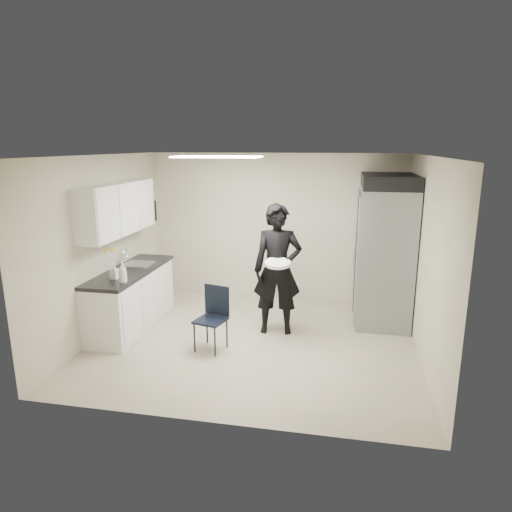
% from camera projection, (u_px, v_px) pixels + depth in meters
% --- Properties ---
extents(floor, '(4.50, 4.50, 0.00)m').
position_uv_depth(floor, '(254.00, 341.00, 6.52)').
color(floor, tan).
rests_on(floor, ground).
extents(ceiling, '(4.50, 4.50, 0.00)m').
position_uv_depth(ceiling, '(254.00, 156.00, 5.90)').
color(ceiling, white).
rests_on(ceiling, back_wall).
extents(back_wall, '(4.50, 0.00, 4.50)m').
position_uv_depth(back_wall, '(276.00, 228.00, 8.12)').
color(back_wall, beige).
rests_on(back_wall, floor).
extents(left_wall, '(0.00, 4.00, 4.00)m').
position_uv_depth(left_wall, '(102.00, 246.00, 6.63)').
color(left_wall, beige).
rests_on(left_wall, floor).
extents(right_wall, '(0.00, 4.00, 4.00)m').
position_uv_depth(right_wall, '(427.00, 261.00, 5.79)').
color(right_wall, beige).
rests_on(right_wall, floor).
extents(ceiling_panel, '(1.20, 0.60, 0.02)m').
position_uv_depth(ceiling_panel, '(217.00, 157.00, 6.40)').
color(ceiling_panel, white).
rests_on(ceiling_panel, ceiling).
extents(lower_counter, '(0.60, 1.90, 0.86)m').
position_uv_depth(lower_counter, '(132.00, 300.00, 6.97)').
color(lower_counter, silver).
rests_on(lower_counter, floor).
extents(countertop, '(0.64, 1.95, 0.05)m').
position_uv_depth(countertop, '(130.00, 271.00, 6.86)').
color(countertop, black).
rests_on(countertop, lower_counter).
extents(sink, '(0.42, 0.40, 0.14)m').
position_uv_depth(sink, '(138.00, 268.00, 7.10)').
color(sink, gray).
rests_on(sink, countertop).
extents(faucet, '(0.02, 0.02, 0.24)m').
position_uv_depth(faucet, '(126.00, 258.00, 7.10)').
color(faucet, silver).
rests_on(faucet, countertop).
extents(upper_cabinets, '(0.35, 1.80, 0.75)m').
position_uv_depth(upper_cabinets, '(117.00, 209.00, 6.66)').
color(upper_cabinets, silver).
rests_on(upper_cabinets, left_wall).
extents(towel_dispenser, '(0.22, 0.30, 0.35)m').
position_uv_depth(towel_dispenser, '(147.00, 211.00, 7.82)').
color(towel_dispenser, black).
rests_on(towel_dispenser, left_wall).
extents(notice_sticker_left, '(0.00, 0.12, 0.07)m').
position_uv_depth(notice_sticker_left, '(107.00, 250.00, 6.74)').
color(notice_sticker_left, yellow).
rests_on(notice_sticker_left, left_wall).
extents(notice_sticker_right, '(0.00, 0.12, 0.07)m').
position_uv_depth(notice_sticker_right, '(113.00, 250.00, 6.94)').
color(notice_sticker_right, yellow).
rests_on(notice_sticker_right, left_wall).
extents(commercial_fridge, '(0.80, 1.35, 2.10)m').
position_uv_depth(commercial_fridge, '(384.00, 255.00, 7.14)').
color(commercial_fridge, gray).
rests_on(commercial_fridge, floor).
extents(fridge_compressor, '(0.80, 1.35, 0.20)m').
position_uv_depth(fridge_compressor, '(389.00, 181.00, 6.87)').
color(fridge_compressor, black).
rests_on(fridge_compressor, commercial_fridge).
extents(folding_chair, '(0.46, 0.46, 0.85)m').
position_uv_depth(folding_chair, '(210.00, 320.00, 6.17)').
color(folding_chair, black).
rests_on(folding_chair, floor).
extents(man_tuxedo, '(0.77, 0.57, 1.93)m').
position_uv_depth(man_tuxedo, '(278.00, 270.00, 6.65)').
color(man_tuxedo, black).
rests_on(man_tuxedo, floor).
extents(bucket_lid, '(0.42, 0.42, 0.05)m').
position_uv_depth(bucket_lid, '(278.00, 263.00, 6.37)').
color(bucket_lid, white).
rests_on(bucket_lid, man_tuxedo).
extents(soap_bottle_a, '(0.15, 0.15, 0.29)m').
position_uv_depth(soap_bottle_a, '(123.00, 272.00, 6.17)').
color(soap_bottle_a, white).
rests_on(soap_bottle_a, countertop).
extents(soap_bottle_b, '(0.11, 0.11, 0.22)m').
position_uv_depth(soap_bottle_b, '(114.00, 271.00, 6.35)').
color(soap_bottle_b, silver).
rests_on(soap_bottle_b, countertop).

